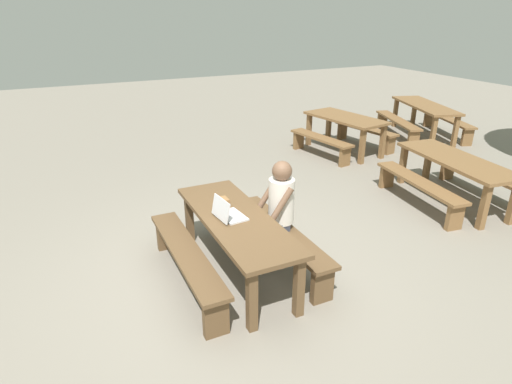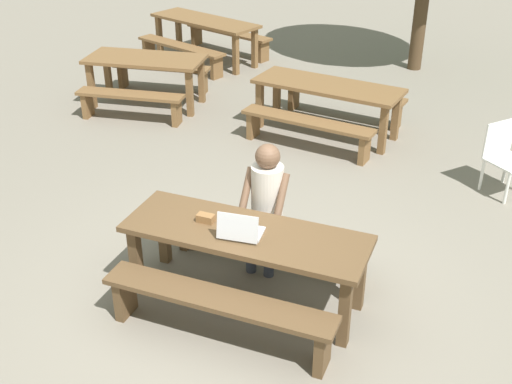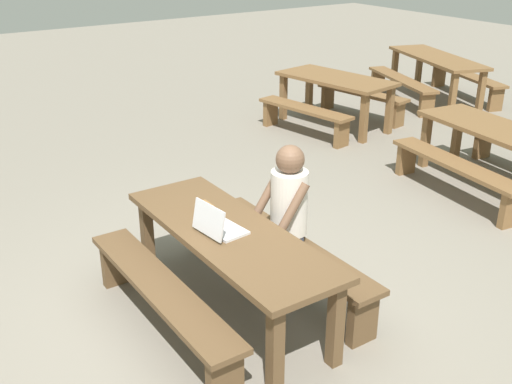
# 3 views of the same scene
# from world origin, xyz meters

# --- Properties ---
(ground_plane) EXTENTS (30.00, 30.00, 0.00)m
(ground_plane) POSITION_xyz_m (0.00, 0.00, 0.00)
(ground_plane) COLOR gray
(picnic_table_front) EXTENTS (2.12, 0.71, 0.72)m
(picnic_table_front) POSITION_xyz_m (0.00, 0.00, 0.61)
(picnic_table_front) COLOR brown
(picnic_table_front) RESTS_ON ground
(bench_near) EXTENTS (1.96, 0.30, 0.44)m
(bench_near) POSITION_xyz_m (0.00, -0.58, 0.34)
(bench_near) COLOR brown
(bench_near) RESTS_ON ground
(bench_far) EXTENTS (1.96, 0.30, 0.44)m
(bench_far) POSITION_xyz_m (0.00, 0.58, 0.34)
(bench_far) COLOR brown
(bench_far) RESTS_ON ground
(laptop) EXTENTS (0.38, 0.32, 0.25)m
(laptop) POSITION_xyz_m (-0.01, -0.09, 0.78)
(laptop) COLOR silver
(laptop) RESTS_ON picnic_table_front
(small_pouch) EXTENTS (0.15, 0.09, 0.07)m
(small_pouch) POSITION_xyz_m (-0.38, 0.02, 0.75)
(small_pouch) COLOR olive
(small_pouch) RESTS_ON picnic_table_front
(person_seated) EXTENTS (0.41, 0.41, 1.27)m
(person_seated) POSITION_xyz_m (-0.03, 0.55, 0.74)
(person_seated) COLOR #333847
(person_seated) RESTS_ON ground
(picnic_table_mid) EXTENTS (2.11, 0.98, 0.72)m
(picnic_table_mid) POSITION_xyz_m (-0.40, 3.85, 0.61)
(picnic_table_mid) COLOR brown
(picnic_table_mid) RESTS_ON ground
(bench_mid_south) EXTENTS (1.85, 0.54, 0.42)m
(bench_mid_south) POSITION_xyz_m (-0.48, 3.23, 0.32)
(bench_mid_south) COLOR brown
(bench_mid_south) RESTS_ON ground
(picnic_table_rear) EXTENTS (1.87, 1.07, 0.75)m
(picnic_table_rear) POSITION_xyz_m (-3.27, 3.88, 0.64)
(picnic_table_rear) COLOR brown
(picnic_table_rear) RESTS_ON ground
(bench_rear_south) EXTENTS (1.62, 0.55, 0.42)m
(bench_rear_south) POSITION_xyz_m (-3.16, 3.23, 0.31)
(bench_rear_south) COLOR brown
(bench_rear_south) RESTS_ON ground
(bench_rear_north) EXTENTS (1.62, 0.55, 0.42)m
(bench_rear_north) POSITION_xyz_m (-3.37, 4.54, 0.31)
(bench_rear_north) COLOR brown
(bench_rear_north) RESTS_ON ground
(picnic_table_distant) EXTENTS (2.28, 1.36, 0.77)m
(picnic_table_distant) POSITION_xyz_m (-3.44, 6.29, 0.65)
(picnic_table_distant) COLOR brown
(picnic_table_distant) RESTS_ON ground
(bench_distant_south) EXTENTS (1.94, 0.90, 0.43)m
(bench_distant_south) POSITION_xyz_m (-3.64, 5.69, 0.33)
(bench_distant_south) COLOR brown
(bench_distant_south) RESTS_ON ground
(bench_distant_north) EXTENTS (1.94, 0.90, 0.43)m
(bench_distant_north) POSITION_xyz_m (-3.24, 6.88, 0.33)
(bench_distant_north) COLOR brown
(bench_distant_north) RESTS_ON ground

